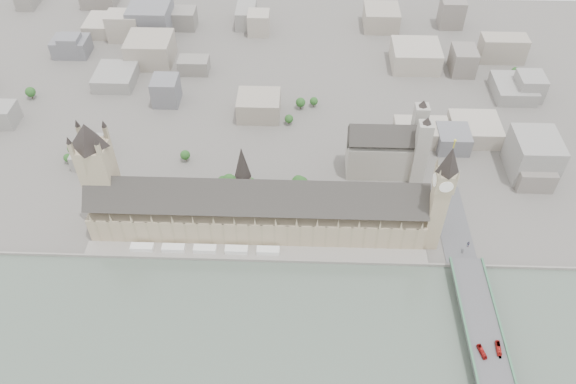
{
  "coord_description": "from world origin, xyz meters",
  "views": [
    {
      "loc": [
        35.49,
        -290.51,
        344.72
      ],
      "look_at": [
        24.33,
        34.12,
        28.91
      ],
      "focal_mm": 35.0,
      "sensor_mm": 36.0,
      "label": 1
    }
  ],
  "objects_px": {
    "victoria_tower": "(98,170)",
    "red_bus_north": "(482,352)",
    "red_bus_south": "(498,348)",
    "elizabeth_tower": "(442,192)",
    "westminster_bridge": "(485,347)",
    "westminster_abbey": "(388,150)",
    "car_approach": "(468,244)",
    "car_silver": "(500,355)",
    "palace_of_westminster": "(257,209)"
  },
  "relations": [
    {
      "from": "victoria_tower",
      "to": "car_silver",
      "type": "xyz_separation_m",
      "value": [
        290.12,
        -122.63,
        -44.27
      ]
    },
    {
      "from": "palace_of_westminster",
      "to": "elizabeth_tower",
      "type": "relative_size",
      "value": 2.47
    },
    {
      "from": "victoria_tower",
      "to": "westminster_abbey",
      "type": "height_order",
      "value": "victoria_tower"
    },
    {
      "from": "palace_of_westminster",
      "to": "victoria_tower",
      "type": "height_order",
      "value": "victoria_tower"
    },
    {
      "from": "victoria_tower",
      "to": "westminster_abbey",
      "type": "relative_size",
      "value": 1.47
    },
    {
      "from": "red_bus_south",
      "to": "car_approach",
      "type": "distance_m",
      "value": 90.65
    },
    {
      "from": "westminster_bridge",
      "to": "victoria_tower",
      "type": "bearing_deg",
      "value": 158.22
    },
    {
      "from": "red_bus_north",
      "to": "car_approach",
      "type": "height_order",
      "value": "red_bus_north"
    },
    {
      "from": "westminster_bridge",
      "to": "car_approach",
      "type": "relative_size",
      "value": 66.98
    },
    {
      "from": "victoria_tower",
      "to": "car_silver",
      "type": "height_order",
      "value": "victoria_tower"
    },
    {
      "from": "red_bus_south",
      "to": "red_bus_north",
      "type": "bearing_deg",
      "value": -160.97
    },
    {
      "from": "palace_of_westminster",
      "to": "red_bus_north",
      "type": "distance_m",
      "value": 194.39
    },
    {
      "from": "red_bus_south",
      "to": "car_silver",
      "type": "height_order",
      "value": "red_bus_south"
    },
    {
      "from": "elizabeth_tower",
      "to": "car_approach",
      "type": "relative_size",
      "value": 22.15
    },
    {
      "from": "westminster_abbey",
      "to": "westminster_bridge",
      "type": "bearing_deg",
      "value": -74.36
    },
    {
      "from": "victoria_tower",
      "to": "red_bus_north",
      "type": "bearing_deg",
      "value": -23.44
    },
    {
      "from": "westminster_bridge",
      "to": "westminster_abbey",
      "type": "relative_size",
      "value": 4.78
    },
    {
      "from": "victoria_tower",
      "to": "red_bus_north",
      "type": "height_order",
      "value": "victoria_tower"
    },
    {
      "from": "elizabeth_tower",
      "to": "westminster_abbey",
      "type": "xyz_separation_m",
      "value": [
        -27.08,
        87.0,
        -33.01
      ]
    },
    {
      "from": "elizabeth_tower",
      "to": "victoria_tower",
      "type": "bearing_deg",
      "value": 176.04
    },
    {
      "from": "westminster_abbey",
      "to": "red_bus_north",
      "type": "xyz_separation_m",
      "value": [
        45.77,
        -189.81,
        -13.32
      ]
    },
    {
      "from": "victoria_tower",
      "to": "red_bus_south",
      "type": "height_order",
      "value": "victoria_tower"
    },
    {
      "from": "red_bus_north",
      "to": "car_silver",
      "type": "xyz_separation_m",
      "value": [
        11.43,
        -1.82,
        -0.82
      ]
    },
    {
      "from": "red_bus_north",
      "to": "car_silver",
      "type": "relative_size",
      "value": 2.61
    },
    {
      "from": "red_bus_north",
      "to": "red_bus_south",
      "type": "relative_size",
      "value": 0.97
    },
    {
      "from": "red_bus_north",
      "to": "red_bus_south",
      "type": "height_order",
      "value": "red_bus_south"
    },
    {
      "from": "westminster_bridge",
      "to": "car_silver",
      "type": "relative_size",
      "value": 78.13
    },
    {
      "from": "westminster_abbey",
      "to": "red_bus_south",
      "type": "bearing_deg",
      "value": -72.95
    },
    {
      "from": "elizabeth_tower",
      "to": "car_approach",
      "type": "height_order",
      "value": "elizabeth_tower"
    },
    {
      "from": "westminster_bridge",
      "to": "red_bus_north",
      "type": "height_order",
      "value": "red_bus_north"
    },
    {
      "from": "victoria_tower",
      "to": "car_silver",
      "type": "relative_size",
      "value": 24.04
    },
    {
      "from": "palace_of_westminster",
      "to": "red_bus_north",
      "type": "relative_size",
      "value": 24.44
    },
    {
      "from": "elizabeth_tower",
      "to": "westminster_bridge",
      "type": "xyz_separation_m",
      "value": [
        24.0,
        -95.5,
        -52.96
      ]
    },
    {
      "from": "victoria_tower",
      "to": "red_bus_south",
      "type": "xyz_separation_m",
      "value": [
        290.21,
        -117.8,
        -43.41
      ]
    },
    {
      "from": "victoria_tower",
      "to": "car_silver",
      "type": "distance_m",
      "value": 318.07
    },
    {
      "from": "palace_of_westminster",
      "to": "westminster_bridge",
      "type": "bearing_deg",
      "value": -33.49
    },
    {
      "from": "palace_of_westminster",
      "to": "westminster_abbey",
      "type": "xyz_separation_m",
      "value": [
        110.92,
        75.3,
        2.38
      ]
    },
    {
      "from": "palace_of_westminster",
      "to": "car_silver",
      "type": "height_order",
      "value": "palace_of_westminster"
    },
    {
      "from": "red_bus_south",
      "to": "elizabeth_tower",
      "type": "bearing_deg",
      "value": 111.19
    },
    {
      "from": "elizabeth_tower",
      "to": "westminster_bridge",
      "type": "distance_m",
      "value": 111.81
    },
    {
      "from": "victoria_tower",
      "to": "car_approach",
      "type": "bearing_deg",
      "value": -5.39
    },
    {
      "from": "victoria_tower",
      "to": "red_bus_south",
      "type": "distance_m",
      "value": 316.2
    },
    {
      "from": "westminster_abbey",
      "to": "car_approach",
      "type": "relative_size",
      "value": 14.01
    },
    {
      "from": "red_bus_south",
      "to": "car_approach",
      "type": "xyz_separation_m",
      "value": [
        -2.05,
        90.62,
        -0.85
      ]
    },
    {
      "from": "red_bus_south",
      "to": "car_silver",
      "type": "xyz_separation_m",
      "value": [
        -0.09,
        -4.84,
        -0.86
      ]
    },
    {
      "from": "victoria_tower",
      "to": "westminster_abbey",
      "type": "xyz_separation_m",
      "value": [
        232.92,
        69.0,
        -30.12
      ]
    },
    {
      "from": "westminster_bridge",
      "to": "elizabeth_tower",
      "type": "bearing_deg",
      "value": 104.11
    },
    {
      "from": "elizabeth_tower",
      "to": "red_bus_north",
      "type": "xyz_separation_m",
      "value": [
        18.69,
        -102.81,
        -46.33
      ]
    },
    {
      "from": "westminster_bridge",
      "to": "red_bus_north",
      "type": "relative_size",
      "value": 29.97
    },
    {
      "from": "palace_of_westminster",
      "to": "westminster_abbey",
      "type": "height_order",
      "value": "westminster_abbey"
    }
  ]
}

